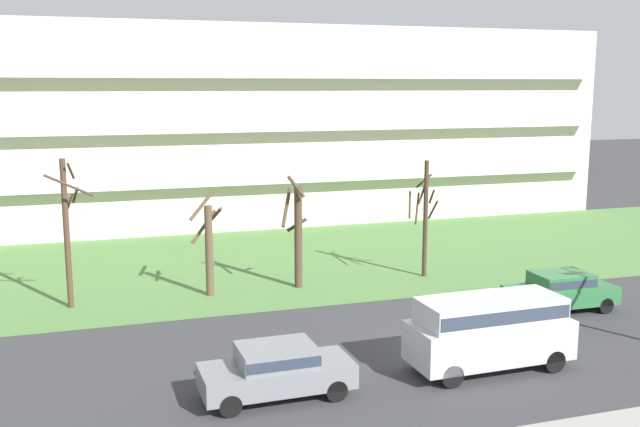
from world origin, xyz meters
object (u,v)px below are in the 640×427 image
tree_far_left (67,229)px  sedan_green_near_left (561,290)px  sedan_gray_center_left (277,369)px  tree_left (209,245)px  van_silver_center_right (490,327)px  tree_center (297,233)px  tree_right (425,216)px

tree_far_left → sedan_green_near_left: bearing=-18.4°
sedan_gray_center_left → sedan_green_near_left: bearing=18.3°
tree_left → van_silver_center_right: bearing=-56.7°
tree_center → sedan_gray_center_left: (-3.75, -10.85, -1.64)m
van_silver_center_right → tree_far_left: bearing=138.7°
tree_center → tree_far_left: bearing=-179.2°
tree_left → tree_center: 3.93m
tree_center → tree_right: size_ratio=0.93×
tree_center → van_silver_center_right: size_ratio=0.98×
tree_far_left → sedan_gray_center_left: bearing=-61.6°
tree_left → tree_center: tree_center is taller
tree_far_left → van_silver_center_right: 16.76m
tree_right → tree_far_left: bearing=-179.4°
tree_center → van_silver_center_right: (3.21, -10.85, -1.12)m
tree_left → tree_center: size_ratio=0.89×
tree_far_left → sedan_gray_center_left: tree_far_left is taller
sedan_green_near_left → van_silver_center_right: size_ratio=0.85×
tree_right → sedan_green_near_left: tree_right is taller
tree_right → sedan_gray_center_left: tree_right is taller
tree_right → sedan_gray_center_left: 14.87m
tree_far_left → van_silver_center_right: bearing=-40.1°
sedan_gray_center_left → van_silver_center_right: size_ratio=0.85×
tree_far_left → sedan_gray_center_left: 12.42m
sedan_green_near_left → tree_right: bearing=-63.7°
sedan_green_near_left → sedan_gray_center_left: 13.65m
tree_far_left → van_silver_center_right: (12.75, -10.72, -1.93)m
tree_far_left → tree_right: bearing=0.6°
tree_right → van_silver_center_right: size_ratio=1.06×
tree_left → sedan_gray_center_left: bearing=-89.1°
tree_left → sedan_gray_center_left: (0.17, -10.85, -1.38)m
van_silver_center_right → tree_right: bearing=73.5°
tree_far_left → sedan_green_near_left: 19.83m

